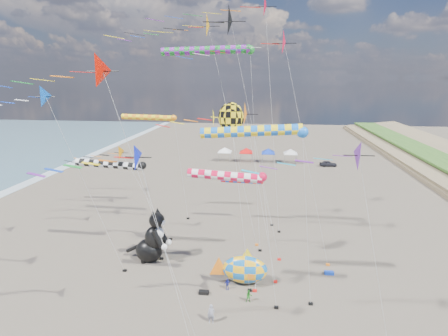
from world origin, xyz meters
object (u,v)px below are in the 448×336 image
person_adult (211,314)px  child_green (249,296)px  child_blue (227,284)px  cat_inflatable (151,235)px  fish_inflatable (244,269)px  parked_car (328,164)px

person_adult → child_green: size_ratio=1.42×
person_adult → child_blue: bearing=84.4°
child_green → child_blue: bearing=127.5°
child_blue → person_adult: bearing=-122.2°
cat_inflatable → person_adult: (7.81, -8.97, -2.11)m
child_green → child_blue: size_ratio=1.04×
fish_inflatable → parked_car: (15.14, 47.56, -0.99)m
fish_inflatable → parked_car: size_ratio=1.53×
child_blue → parked_car: 51.30m
fish_inflatable → parked_car: 49.92m
person_adult → fish_inflatable: bearing=71.9°
fish_inflatable → child_blue: (-1.48, -0.97, -1.07)m
fish_inflatable → child_green: 2.85m
child_blue → parked_car: bearing=47.9°
child_green → parked_car: bearing=59.2°
cat_inflatable → fish_inflatable: (10.02, -3.37, -1.31)m
cat_inflatable → child_green: bearing=-20.7°
fish_inflatable → child_blue: bearing=-146.6°
fish_inflatable → person_adult: bearing=-111.5°
cat_inflatable → child_blue: cat_inflatable is taller
cat_inflatable → child_green: 12.40m
cat_inflatable → child_green: size_ratio=5.15×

